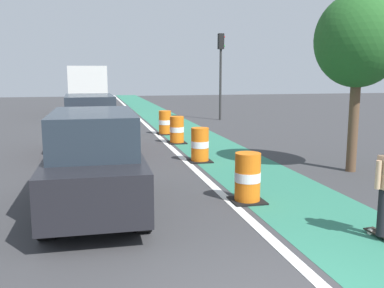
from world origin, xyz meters
name	(u,v)px	position (x,y,z in m)	size (l,w,h in m)	color
bike_lane_strip	(207,145)	(2.40, 12.00, 0.00)	(2.50, 80.00, 0.01)	#2D755B
lane_divider_stripe	(169,146)	(0.90, 12.00, 0.01)	(0.20, 80.00, 0.01)	silver
parked_suv_nearest	(95,161)	(-1.98, 4.60, 1.04)	(1.98, 4.63, 2.04)	black
parked_suv_second	(90,124)	(-2.06, 11.34, 1.04)	(2.02, 4.65, 2.04)	maroon
traffic_barrel_front	(248,178)	(1.27, 4.45, 0.53)	(0.73, 0.73, 1.09)	orange
traffic_barrel_mid	(200,145)	(1.33, 8.91, 0.53)	(0.73, 0.73, 1.09)	orange
traffic_barrel_back	(177,130)	(1.33, 12.67, 0.53)	(0.73, 0.73, 1.09)	orange
traffic_barrel_far	(165,123)	(1.30, 15.33, 0.53)	(0.73, 0.73, 1.09)	orange
delivery_truck_down_block	(90,87)	(-2.00, 25.97, 1.85)	(2.60, 7.68, 3.23)	silver
traffic_light_corner	(221,61)	(5.61, 20.74, 3.50)	(0.41, 0.32, 5.10)	#2D2D2D
street_tree_sidewalk	(358,41)	(5.24, 6.59, 3.67)	(2.40, 2.40, 5.00)	brown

